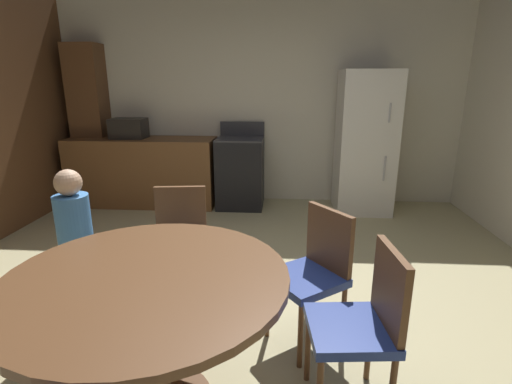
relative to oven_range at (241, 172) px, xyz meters
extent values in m
plane|color=tan|center=(0.24, -2.59, -0.47)|extent=(14.00, 14.00, 0.00)
cube|color=silver|center=(0.24, 0.40, 0.88)|extent=(5.64, 0.12, 2.70)
cube|color=brown|center=(-1.32, 0.00, -0.02)|extent=(1.94, 0.60, 0.90)
cube|color=brown|center=(-2.07, 0.18, 0.58)|extent=(0.44, 0.36, 2.10)
cube|color=black|center=(0.00, 0.00, -0.02)|extent=(0.60, 0.60, 0.90)
cube|color=#38383D|center=(0.00, 0.00, 0.44)|extent=(0.60, 0.60, 0.02)
cube|color=#38383D|center=(0.00, 0.28, 0.54)|extent=(0.60, 0.04, 0.18)
cube|color=white|center=(1.58, -0.05, 0.41)|extent=(0.68, 0.66, 1.76)
cylinder|color=#B2B2B7|center=(1.76, -0.39, 0.81)|extent=(0.02, 0.02, 0.22)
cylinder|color=#B2B2B7|center=(1.76, -0.39, 0.16)|extent=(0.02, 0.02, 0.30)
cube|color=black|center=(-1.47, 0.00, 0.56)|extent=(0.44, 0.32, 0.26)
cylinder|color=brown|center=(-0.06, -3.36, -0.11)|extent=(0.14, 0.14, 0.72)
cylinder|color=brown|center=(-0.06, -3.36, 0.27)|extent=(1.33, 1.33, 0.04)
cylinder|color=brown|center=(0.68, -3.02, -0.25)|extent=(0.03, 0.03, 0.43)
cylinder|color=brown|center=(0.48, -2.75, -0.25)|extent=(0.03, 0.03, 0.43)
cylinder|color=brown|center=(0.95, -2.81, -0.25)|extent=(0.03, 0.03, 0.43)
cylinder|color=brown|center=(0.75, -2.54, -0.25)|extent=(0.03, 0.03, 0.43)
cube|color=navy|center=(0.72, -2.78, -0.02)|extent=(0.56, 0.56, 0.05)
cube|color=brown|center=(0.86, -2.67, 0.19)|extent=(0.26, 0.33, 0.42)
cylinder|color=brown|center=(0.01, -2.55, -0.25)|extent=(0.03, 0.03, 0.43)
cylinder|color=brown|center=(-0.33, -2.59, -0.25)|extent=(0.03, 0.03, 0.43)
cylinder|color=brown|center=(-0.04, -2.21, -0.25)|extent=(0.03, 0.03, 0.43)
cylinder|color=brown|center=(-0.37, -2.25, -0.25)|extent=(0.03, 0.03, 0.43)
cube|color=navy|center=(-0.18, -2.40, -0.02)|extent=(0.45, 0.45, 0.05)
cube|color=brown|center=(-0.21, -2.22, 0.19)|extent=(0.38, 0.08, 0.42)
cylinder|color=brown|center=(0.72, -3.12, -0.25)|extent=(0.03, 0.03, 0.43)
cylinder|color=brown|center=(1.06, -3.08, -0.25)|extent=(0.03, 0.03, 0.43)
cube|color=navy|center=(0.90, -3.27, -0.02)|extent=(0.44, 0.44, 0.05)
cube|color=brown|center=(1.08, -3.25, 0.19)|extent=(0.07, 0.38, 0.42)
cylinder|color=#3D4C84|center=(-0.80, -2.67, -0.22)|extent=(0.17, 0.17, 0.50)
cylinder|color=#4784CC|center=(-0.80, -2.67, 0.24)|extent=(0.31, 0.31, 0.42)
sphere|color=#D6A884|center=(-0.80, -2.67, 0.54)|extent=(0.17, 0.17, 0.17)
camera|label=1|loc=(0.56, -4.91, 1.15)|focal=26.76mm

